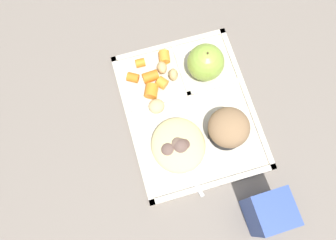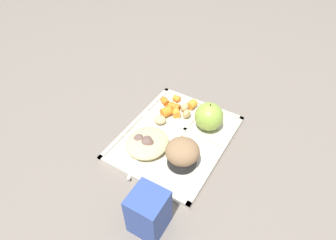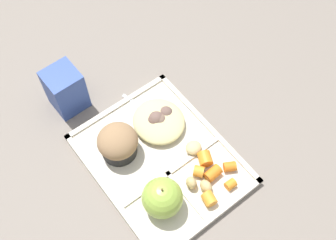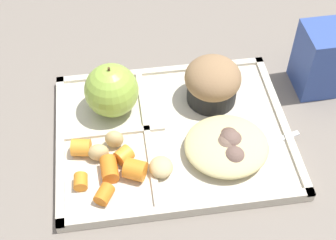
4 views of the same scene
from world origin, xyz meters
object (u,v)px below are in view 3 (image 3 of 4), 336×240
green_apple (162,198)px  bran_muffin (118,143)px  lunch_tray (161,160)px  milk_carton (66,90)px  plastic_fork (153,115)px

green_apple → bran_muffin: bearing=0.0°
green_apple → bran_muffin: (0.15, 0.00, -0.00)m
lunch_tray → green_apple: size_ratio=3.97×
bran_muffin → milk_carton: 0.17m
green_apple → plastic_fork: 0.21m
lunch_tray → bran_muffin: (0.07, 0.06, 0.04)m
bran_muffin → milk_carton: (0.17, 0.02, 0.01)m
green_apple → lunch_tray: bearing=-35.3°
lunch_tray → plastic_fork: 0.11m
plastic_fork → milk_carton: milk_carton is taller
plastic_fork → milk_carton: 0.20m
lunch_tray → plastic_fork: (0.10, -0.05, 0.01)m
plastic_fork → milk_carton: size_ratio=1.33×
plastic_fork → bran_muffin: bearing=104.6°
bran_muffin → plastic_fork: bran_muffin is taller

